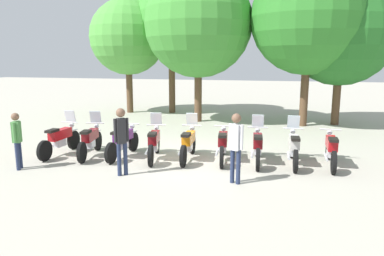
{
  "coord_description": "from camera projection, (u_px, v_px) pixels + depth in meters",
  "views": [
    {
      "loc": [
        2.6,
        -10.58,
        3.11
      ],
      "look_at": [
        0.0,
        0.5,
        0.9
      ],
      "focal_mm": 34.09,
      "sensor_mm": 36.0,
      "label": 1
    }
  ],
  "objects": [
    {
      "name": "ground_plane",
      "position": [
        188.0,
        159.0,
        11.28
      ],
      "size": [
        80.0,
        80.0,
        0.0
      ],
      "primitive_type": "plane",
      "color": "#ADA899"
    },
    {
      "name": "motorcycle_0",
      "position": [
        60.0,
        139.0,
        11.8
      ],
      "size": [
        0.62,
        2.19,
        1.37
      ],
      "rotation": [
        0.0,
        0.0,
        1.54
      ],
      "color": "black",
      "rests_on": "ground_plane"
    },
    {
      "name": "motorcycle_1",
      "position": [
        90.0,
        140.0,
        11.62
      ],
      "size": [
        0.66,
        2.17,
        1.37
      ],
      "rotation": [
        0.0,
        0.0,
        1.75
      ],
      "color": "black",
      "rests_on": "ground_plane"
    },
    {
      "name": "motorcycle_2",
      "position": [
        123.0,
        141.0,
        11.52
      ],
      "size": [
        0.62,
        2.19,
        0.99
      ],
      "rotation": [
        0.0,
        0.0,
        1.52
      ],
      "color": "black",
      "rests_on": "ground_plane"
    },
    {
      "name": "motorcycle_3",
      "position": [
        154.0,
        142.0,
        11.29
      ],
      "size": [
        0.7,
        2.16,
        1.37
      ],
      "rotation": [
        0.0,
        0.0,
        1.78
      ],
      "color": "black",
      "rests_on": "ground_plane"
    },
    {
      "name": "motorcycle_4",
      "position": [
        188.0,
        143.0,
        11.22
      ],
      "size": [
        0.62,
        2.19,
        1.37
      ],
      "rotation": [
        0.0,
        0.0,
        1.63
      ],
      "color": "black",
      "rests_on": "ground_plane"
    },
    {
      "name": "motorcycle_5",
      "position": [
        223.0,
        144.0,
        11.11
      ],
      "size": [
        0.62,
        2.19,
        0.99
      ],
      "rotation": [
        0.0,
        0.0,
        1.69
      ],
      "color": "black",
      "rests_on": "ground_plane"
    },
    {
      "name": "motorcycle_6",
      "position": [
        257.0,
        146.0,
        10.88
      ],
      "size": [
        0.62,
        2.19,
        1.37
      ],
      "rotation": [
        0.0,
        0.0,
        1.64
      ],
      "color": "black",
      "rests_on": "ground_plane"
    },
    {
      "name": "motorcycle_7",
      "position": [
        294.0,
        147.0,
        10.71
      ],
      "size": [
        0.62,
        2.19,
        1.37
      ],
      "rotation": [
        0.0,
        0.0,
        1.6
      ],
      "color": "black",
      "rests_on": "ground_plane"
    },
    {
      "name": "motorcycle_8",
      "position": [
        331.0,
        149.0,
        10.55
      ],
      "size": [
        0.62,
        2.19,
        0.99
      ],
      "rotation": [
        0.0,
        0.0,
        1.54
      ],
      "color": "black",
      "rests_on": "ground_plane"
    },
    {
      "name": "person_0",
      "position": [
        236.0,
        143.0,
        8.95
      ],
      "size": [
        0.4,
        0.31,
        1.77
      ],
      "rotation": [
        0.0,
        0.0,
        4.3
      ],
      "color": "#232D4C",
      "rests_on": "ground_plane"
    },
    {
      "name": "person_1",
      "position": [
        17.0,
        137.0,
        10.13
      ],
      "size": [
        0.26,
        0.41,
        1.61
      ],
      "rotation": [
        0.0,
        0.0,
        3.44
      ],
      "color": "#232D4C",
      "rests_on": "ground_plane"
    },
    {
      "name": "person_2",
      "position": [
        121.0,
        136.0,
        9.57
      ],
      "size": [
        0.37,
        0.33,
        1.82
      ],
      "rotation": [
        0.0,
        0.0,
        2.2
      ],
      "color": "#232D4C",
      "rests_on": "ground_plane"
    },
    {
      "name": "tree_0",
      "position": [
        128.0,
        37.0,
        20.18
      ],
      "size": [
        4.18,
        4.18,
        6.32
      ],
      "color": "brown",
      "rests_on": "ground_plane"
    },
    {
      "name": "tree_1",
      "position": [
        171.0,
        23.0,
        19.96
      ],
      "size": [
        4.14,
        4.14,
        7.07
      ],
      "color": "brown",
      "rests_on": "ground_plane"
    },
    {
      "name": "tree_2",
      "position": [
        198.0,
        24.0,
        17.16
      ],
      "size": [
        5.1,
        5.1,
        7.24
      ],
      "color": "brown",
      "rests_on": "ground_plane"
    },
    {
      "name": "tree_3",
      "position": [
        309.0,
        17.0,
        15.94
      ],
      "size": [
        5.09,
        5.09,
        7.4
      ],
      "color": "brown",
      "rests_on": "ground_plane"
    },
    {
      "name": "tree_4",
      "position": [
        341.0,
        32.0,
        16.35
      ],
      "size": [
        4.81,
        4.81,
        6.63
      ],
      "color": "brown",
      "rests_on": "ground_plane"
    }
  ]
}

